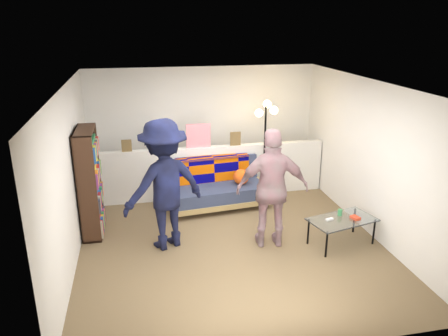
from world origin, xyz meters
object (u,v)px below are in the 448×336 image
Objects in this scene: floor_lamp at (266,130)px; person_right at (272,189)px; coffee_table at (342,221)px; bookshelf at (90,186)px; futon_sofa at (218,187)px; person_left at (164,185)px.

floor_lamp is 2.03m from person_right.
bookshelf is at bearing 162.31° from coffee_table.
person_left is (-1.04, -1.29, 0.62)m from futon_sofa.
bookshelf is 2.85m from person_right.
coffee_table is at bearing -17.69° from bookshelf.
person_right reaches higher than futon_sofa.
person_left is at bearing -129.00° from futon_sofa.
person_right reaches higher than bookshelf.
floor_lamp reaches higher than coffee_table.
futon_sofa is 1.70× the size of coffee_table.
person_left reaches higher than bookshelf.
person_right is (-0.47, -1.93, -0.40)m from floor_lamp.
futon_sofa is 0.95× the size of person_left.
person_left reaches higher than coffee_table.
floor_lamp is at bearing -164.42° from person_left.
futon_sofa is 1.01× the size of floor_lamp.
coffee_table is at bearing 177.21° from person_right.
bookshelf is at bearing -11.90° from person_right.
person_right is (-1.05, 0.21, 0.52)m from coffee_table.
floor_lamp is at bearing 105.40° from coffee_table.
person_left is (1.12, -0.68, 0.19)m from bookshelf.
floor_lamp is (0.98, 0.35, 0.95)m from futon_sofa.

